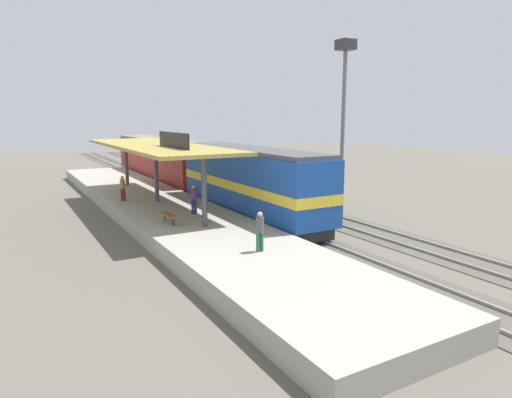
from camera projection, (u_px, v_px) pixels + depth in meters
name	position (u px, v px, depth m)	size (l,w,h in m)	color
ground_plane	(244.00, 205.00, 33.22)	(120.00, 120.00, 0.00)	#5B564C
track_near	(220.00, 207.00, 32.23)	(3.20, 110.00, 0.16)	#4E4941
track_far	(273.00, 201.00, 34.48)	(3.20, 110.00, 0.16)	#4E4941
platform	(158.00, 208.00, 29.90)	(6.00, 44.00, 0.90)	#9E998E
station_canopy	(156.00, 147.00, 29.08)	(5.20, 18.00, 4.70)	#47474C
platform_bench	(169.00, 215.00, 23.57)	(0.44, 1.70, 0.50)	#333338
locomotive	(250.00, 183.00, 27.95)	(2.93, 14.43, 4.44)	#28282D
passenger_carriage_single	(160.00, 160.00, 43.32)	(2.90, 20.00, 4.24)	#28282D
freight_car	(262.00, 174.00, 35.64)	(2.80, 12.00, 3.54)	#28282D
light_mast	(344.00, 89.00, 31.01)	(1.10, 1.10, 11.70)	slate
person_waiting	(123.00, 187.00, 29.71)	(0.34, 0.34, 1.71)	maroon
person_walking	(260.00, 229.00, 18.58)	(0.34, 0.34, 1.71)	#23603D
person_boarding	(194.00, 198.00, 25.72)	(0.34, 0.34, 1.71)	navy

